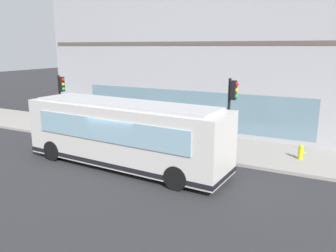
{
  "coord_description": "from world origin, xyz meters",
  "views": [
    {
      "loc": [
        -12.24,
        -8.55,
        5.52
      ],
      "look_at": [
        2.09,
        -1.18,
        1.7
      ],
      "focal_mm": 35.89,
      "sensor_mm": 36.0,
      "label": 1
    }
  ],
  "objects_px": {
    "traffic_light_down_block": "(61,93)",
    "fire_hydrant": "(301,152)",
    "traffic_light_near_corner": "(232,104)",
    "pedestrian_by_light_pole": "(212,134)",
    "newspaper_vending_box": "(130,121)",
    "city_bus_nearside": "(124,134)",
    "pedestrian_walking_along_curb": "(70,111)"
  },
  "relations": [
    {
      "from": "traffic_light_down_block",
      "to": "fire_hydrant",
      "type": "xyz_separation_m",
      "value": [
        1.59,
        -13.88,
        -2.2
      ]
    },
    {
      "from": "traffic_light_near_corner",
      "to": "pedestrian_by_light_pole",
      "type": "relative_size",
      "value": 2.32
    },
    {
      "from": "newspaper_vending_box",
      "to": "traffic_light_near_corner",
      "type": "bearing_deg",
      "value": -111.83
    },
    {
      "from": "city_bus_nearside",
      "to": "traffic_light_near_corner",
      "type": "bearing_deg",
      "value": -55.46
    },
    {
      "from": "city_bus_nearside",
      "to": "newspaper_vending_box",
      "type": "bearing_deg",
      "value": 31.57
    },
    {
      "from": "traffic_light_down_block",
      "to": "pedestrian_walking_along_curb",
      "type": "distance_m",
      "value": 3.15
    },
    {
      "from": "fire_hydrant",
      "to": "newspaper_vending_box",
      "type": "distance_m",
      "value": 11.19
    },
    {
      "from": "city_bus_nearside",
      "to": "pedestrian_walking_along_curb",
      "type": "height_order",
      "value": "city_bus_nearside"
    },
    {
      "from": "pedestrian_by_light_pole",
      "to": "pedestrian_walking_along_curb",
      "type": "bearing_deg",
      "value": 82.29
    },
    {
      "from": "traffic_light_down_block",
      "to": "newspaper_vending_box",
      "type": "relative_size",
      "value": 4.09
    },
    {
      "from": "newspaper_vending_box",
      "to": "pedestrian_walking_along_curb",
      "type": "bearing_deg",
      "value": 103.34
    },
    {
      "from": "traffic_light_down_block",
      "to": "fire_hydrant",
      "type": "distance_m",
      "value": 14.14
    },
    {
      "from": "traffic_light_down_block",
      "to": "traffic_light_near_corner",
      "type": "bearing_deg",
      "value": -89.54
    },
    {
      "from": "traffic_light_near_corner",
      "to": "newspaper_vending_box",
      "type": "relative_size",
      "value": 4.37
    },
    {
      "from": "traffic_light_down_block",
      "to": "pedestrian_walking_along_curb",
      "type": "height_order",
      "value": "traffic_light_down_block"
    },
    {
      "from": "traffic_light_down_block",
      "to": "pedestrian_walking_along_curb",
      "type": "xyz_separation_m",
      "value": [
        2.23,
        1.54,
        -1.61
      ]
    },
    {
      "from": "pedestrian_by_light_pole",
      "to": "newspaper_vending_box",
      "type": "height_order",
      "value": "pedestrian_by_light_pole"
    },
    {
      "from": "pedestrian_by_light_pole",
      "to": "pedestrian_walking_along_curb",
      "type": "distance_m",
      "value": 11.26
    },
    {
      "from": "fire_hydrant",
      "to": "pedestrian_walking_along_curb",
      "type": "bearing_deg",
      "value": 87.62
    },
    {
      "from": "city_bus_nearside",
      "to": "traffic_light_near_corner",
      "type": "distance_m",
      "value": 5.28
    },
    {
      "from": "pedestrian_walking_along_curb",
      "to": "newspaper_vending_box",
      "type": "distance_m",
      "value": 4.5
    },
    {
      "from": "fire_hydrant",
      "to": "pedestrian_by_light_pole",
      "type": "xyz_separation_m",
      "value": [
        -0.87,
        4.26,
        0.61
      ]
    },
    {
      "from": "traffic_light_down_block",
      "to": "fire_hydrant",
      "type": "relative_size",
      "value": 4.97
    },
    {
      "from": "traffic_light_near_corner",
      "to": "traffic_light_down_block",
      "type": "distance_m",
      "value": 10.75
    },
    {
      "from": "traffic_light_near_corner",
      "to": "pedestrian_walking_along_curb",
      "type": "height_order",
      "value": "traffic_light_near_corner"
    },
    {
      "from": "city_bus_nearside",
      "to": "newspaper_vending_box",
      "type": "relative_size",
      "value": 11.3
    },
    {
      "from": "traffic_light_near_corner",
      "to": "newspaper_vending_box",
      "type": "height_order",
      "value": "traffic_light_near_corner"
    },
    {
      "from": "pedestrian_walking_along_curb",
      "to": "newspaper_vending_box",
      "type": "relative_size",
      "value": 1.86
    },
    {
      "from": "pedestrian_by_light_pole",
      "to": "newspaper_vending_box",
      "type": "bearing_deg",
      "value": 69.51
    },
    {
      "from": "pedestrian_by_light_pole",
      "to": "fire_hydrant",
      "type": "bearing_deg",
      "value": -78.47
    },
    {
      "from": "newspaper_vending_box",
      "to": "city_bus_nearside",
      "type": "bearing_deg",
      "value": -148.43
    },
    {
      "from": "city_bus_nearside",
      "to": "traffic_light_near_corner",
      "type": "relative_size",
      "value": 2.59
    }
  ]
}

